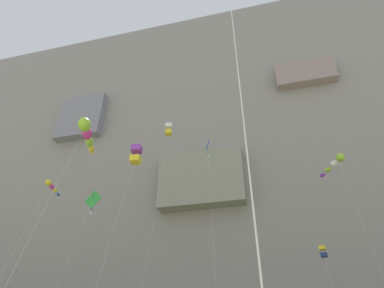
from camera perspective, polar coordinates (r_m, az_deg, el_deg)
The scene contains 9 objects.
cliff_face at distance 64.98m, azimuth 4.18°, elevation -5.52°, with size 180.00×29.50×64.83m.
kite_box_mid_center at distance 43.81m, azimuth -4.16°, elevation 2.49°, with size 1.04×6.50×28.45m.
kite_diamond_high_right at distance 38.50m, azimuth 2.85°, elevation -0.96°, with size 1.76×6.17×24.27m.
kite_box_front_field at distance 29.74m, azimuth -9.83°, elevation -1.86°, with size 0.96×5.40×18.00m.
kite_windsock_far_right at distance 26.28m, azimuth -18.04°, elevation 1.86°, with size 2.74×9.04×16.91m.
kite_windsock_high_left at distance 39.06m, azimuth 23.82°, elevation -3.12°, with size 2.76×5.06×20.39m.
kite_windsock_upper_right at distance 34.22m, azimuth -23.53°, elevation -6.94°, with size 2.67×4.86×15.84m.
kite_box_low_left at distance 37.38m, azimuth 22.10°, elevation -17.19°, with size 0.75×3.04×11.49m.
kite_diamond_far_left at distance 40.98m, azimuth -17.19°, elevation -9.75°, with size 2.22×6.35×18.81m.
Camera 1 is at (8.73, 2.44, 1.50)m, focal length 30.31 mm.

